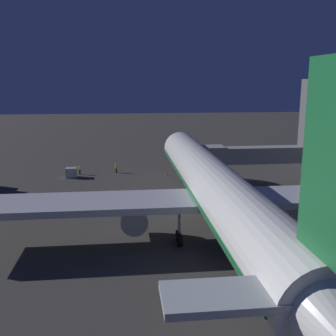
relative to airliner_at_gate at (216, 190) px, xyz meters
The scene contains 9 objects.
ground_plane 12.02m from the airliner_at_gate, 90.00° to the right, with size 320.00×320.00×0.00m, color #383533.
airliner_at_gate is the anchor object (origin of this frame).
jet_bridge 22.63m from the airliner_at_gate, 123.70° to the right, with size 23.55×3.40×6.84m.
apron_floodlight_mast 39.51m from the airliner_at_gate, 130.60° to the right, with size 2.90×0.50×17.60m.
baggage_container_near_belt 35.26m from the airliner_at_gate, 56.96° to the right, with size 1.86×1.57×1.70m, color #B7BABF.
ground_crew_by_belt_loader 34.27m from the airliner_at_gate, 70.71° to the right, with size 0.40×0.40×1.81m.
ground_crew_marshaller_fwd 36.37m from the airliner_at_gate, 60.44° to the right, with size 0.40×0.40×1.78m.
traffic_cone_nose_port 29.66m from the airliner_at_gate, 94.31° to the right, with size 0.36×0.36×0.55m, color orange.
traffic_cone_nose_starboard 29.66m from the airliner_at_gate, 85.69° to the right, with size 0.36×0.36×0.55m, color orange.
Camera 1 is at (9.72, 51.17, 16.65)m, focal length 42.38 mm.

